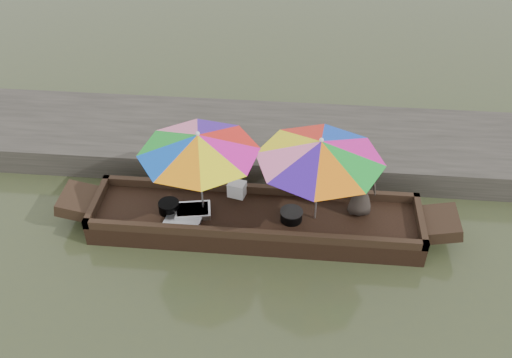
# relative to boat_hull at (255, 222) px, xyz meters

# --- Properties ---
(water) EXTENTS (80.00, 80.00, 0.00)m
(water) POSITION_rel_boat_hull_xyz_m (0.00, 0.00, -0.17)
(water) COLOR #3D4427
(water) RESTS_ON ground
(dock) EXTENTS (22.00, 2.20, 0.50)m
(dock) POSITION_rel_boat_hull_xyz_m (0.00, 2.20, 0.08)
(dock) COLOR #2D2B26
(dock) RESTS_ON ground
(boat_hull) EXTENTS (5.35, 1.20, 0.35)m
(boat_hull) POSITION_rel_boat_hull_xyz_m (0.00, 0.00, 0.00)
(boat_hull) COLOR black
(boat_hull) RESTS_ON water
(cooking_pot) EXTENTS (0.34, 0.34, 0.18)m
(cooking_pot) POSITION_rel_boat_hull_xyz_m (-1.41, -0.05, 0.26)
(cooking_pot) COLOR black
(cooking_pot) RESTS_ON boat_hull
(tray_crayfish) EXTENTS (0.63, 0.49, 0.09)m
(tray_crayfish) POSITION_rel_boat_hull_xyz_m (-1.02, -0.07, 0.22)
(tray_crayfish) COLOR silver
(tray_crayfish) RESTS_ON boat_hull
(tray_scallop) EXTENTS (0.63, 0.48, 0.06)m
(tray_scallop) POSITION_rel_boat_hull_xyz_m (-1.13, -0.30, 0.21)
(tray_scallop) COLOR silver
(tray_scallop) RESTS_ON boat_hull
(charcoal_grill) EXTENTS (0.35, 0.35, 0.16)m
(charcoal_grill) POSITION_rel_boat_hull_xyz_m (0.58, -0.08, 0.26)
(charcoal_grill) COLOR black
(charcoal_grill) RESTS_ON boat_hull
(supply_bag) EXTENTS (0.32, 0.28, 0.26)m
(supply_bag) POSITION_rel_boat_hull_xyz_m (-0.35, 0.45, 0.30)
(supply_bag) COLOR silver
(supply_bag) RESTS_ON boat_hull
(vendor) EXTENTS (0.51, 0.34, 1.03)m
(vendor) POSITION_rel_boat_hull_xyz_m (1.66, 0.20, 0.69)
(vendor) COLOR #2F2823
(vendor) RESTS_ON boat_hull
(umbrella_bow) EXTENTS (2.21, 2.21, 1.55)m
(umbrella_bow) POSITION_rel_boat_hull_xyz_m (-0.85, 0.00, 0.95)
(umbrella_bow) COLOR red
(umbrella_bow) RESTS_ON boat_hull
(umbrella_stern) EXTENTS (2.10, 2.10, 1.55)m
(umbrella_stern) POSITION_rel_boat_hull_xyz_m (0.96, 0.00, 0.95)
(umbrella_stern) COLOR #E51497
(umbrella_stern) RESTS_ON boat_hull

